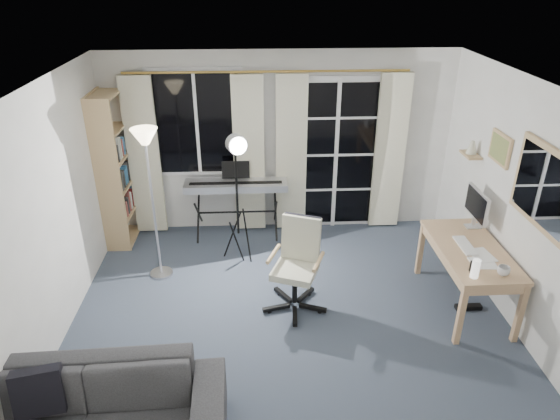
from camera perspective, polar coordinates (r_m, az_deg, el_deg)
The scene contains 17 objects.
floor at distance 5.41m, azimuth 1.01°, elevation -11.70°, with size 4.50×4.00×0.02m, color #373F51.
window at distance 6.52m, azimuth -9.46°, elevation 9.76°, with size 1.20×0.08×1.40m.
french_door at distance 6.72m, azimuth 6.36°, elevation 6.17°, with size 1.32×0.09×2.11m.
curtains at distance 6.52m, azimuth -1.25°, elevation 6.36°, with size 3.60×0.07×2.13m.
bookshelf at distance 6.76m, azimuth -18.35°, elevation 4.28°, with size 0.33×0.92×1.97m.
torchiere_lamp at distance 5.51m, azimuth -14.92°, elevation 5.50°, with size 0.32×0.32×1.79m.
keyboard_piano at distance 6.49m, azimuth -5.05°, elevation 2.70°, with size 1.33×0.64×0.96m.
studio_light at distance 5.66m, azimuth -4.96°, elevation 5.72°, with size 0.38×0.38×1.67m.
office_chair at distance 5.24m, azimuth 2.11°, elevation -5.25°, with size 0.69×0.69×0.99m.
desk at distance 5.55m, azimuth 20.86°, elevation -4.85°, with size 0.66×1.31×0.70m.
monitor at distance 5.83m, azimuth 21.56°, elevation 0.49°, with size 0.17×0.50×0.44m.
desk_clutter at distance 5.39m, azimuth 21.04°, elevation -6.67°, with size 0.41×0.79×0.88m.
mug at distance 5.14m, azimuth 24.21°, elevation -6.26°, with size 0.11×0.09×0.11m, color silver.
wall_mirror at distance 4.98m, azimuth 27.94°, elevation 2.26°, with size 0.04×0.94×0.74m.
framed_print at distance 5.70m, azimuth 23.86°, elevation 6.45°, with size 0.03×0.42×0.32m.
wall_shelf at distance 6.15m, azimuth 21.05°, elevation 6.42°, with size 0.16×0.30×0.18m.
sofa at distance 4.19m, azimuth -22.04°, elevation -20.12°, with size 2.14×0.70×0.83m.
Camera 1 is at (-0.31, -4.25, 3.33)m, focal length 32.00 mm.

